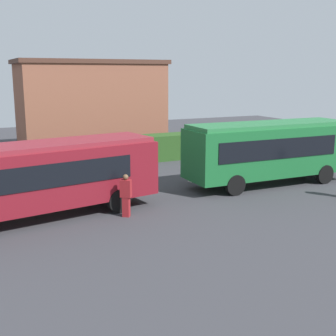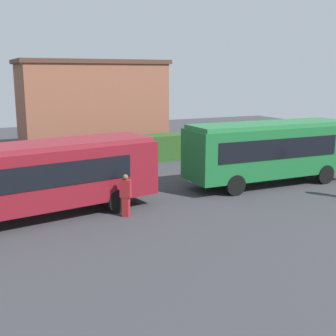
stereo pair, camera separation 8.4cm
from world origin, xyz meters
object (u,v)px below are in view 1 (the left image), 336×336
(bus_maroon, at_px, (35,176))
(person_right, at_px, (191,164))
(person_center, at_px, (126,194))
(bus_green, at_px, (269,149))
(traffic_cone, at_px, (266,156))

(bus_maroon, distance_m, person_right, 8.98)
(person_center, bearing_deg, bus_maroon, -71.58)
(bus_maroon, xyz_separation_m, bus_green, (11.84, 0.71, 0.10))
(bus_maroon, xyz_separation_m, traffic_cone, (15.83, 5.97, -1.45))
(person_right, distance_m, traffic_cone, 8.01)
(bus_green, bearing_deg, person_center, -166.53)
(person_center, distance_m, traffic_cone, 14.46)
(person_center, bearing_deg, bus_green, 141.29)
(bus_green, distance_m, person_right, 4.10)
(bus_green, xyz_separation_m, traffic_cone, (3.99, 5.27, -1.55))
(person_right, height_order, traffic_cone, person_right)
(bus_maroon, bearing_deg, person_right, 9.26)
(person_center, distance_m, person_right, 6.59)
(bus_maroon, xyz_separation_m, person_right, (8.48, 2.86, -0.80))
(bus_maroon, relative_size, person_center, 5.89)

